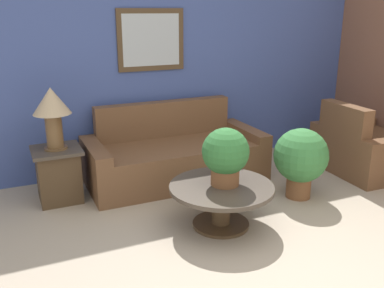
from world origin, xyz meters
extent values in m
plane|color=tan|center=(0.00, 0.00, 0.00)|extent=(20.00, 20.00, 0.00)
cube|color=#42569E|center=(0.00, 2.75, 1.30)|extent=(7.62, 0.06, 2.60)
cube|color=#4C3823|center=(-0.13, 2.70, 1.61)|extent=(0.83, 0.03, 0.73)
cube|color=#B2BCC6|center=(-0.13, 2.69, 1.61)|extent=(0.71, 0.01, 0.61)
cube|color=brown|center=(-0.05, 2.16, 0.23)|extent=(1.71, 0.94, 0.45)
cube|color=brown|center=(-0.05, 2.55, 0.67)|extent=(1.71, 0.16, 0.43)
cube|color=brown|center=(-0.99, 2.16, 0.28)|extent=(0.18, 0.94, 0.55)
cube|color=brown|center=(0.90, 2.16, 0.28)|extent=(0.18, 0.94, 0.55)
cube|color=brown|center=(2.27, 1.48, 0.23)|extent=(0.98, 0.79, 0.45)
cube|color=brown|center=(1.87, 1.50, 0.67)|extent=(0.19, 0.75, 0.43)
cube|color=brown|center=(2.29, 1.94, 0.28)|extent=(0.95, 0.22, 0.55)
cylinder|color=#4C3823|center=(-0.09, 0.93, 0.01)|extent=(0.53, 0.53, 0.03)
cylinder|color=#4C3823|center=(-0.09, 0.93, 0.20)|extent=(0.17, 0.17, 0.34)
cylinder|color=#473D33|center=(-0.09, 0.93, 0.39)|extent=(0.97, 0.97, 0.04)
cube|color=#4C3823|center=(-1.39, 2.15, 0.27)|extent=(0.42, 0.42, 0.54)
cube|color=#473D33|center=(-1.39, 2.15, 0.56)|extent=(0.50, 0.50, 0.03)
cylinder|color=brown|center=(-1.39, 2.15, 0.59)|extent=(0.24, 0.24, 0.02)
cylinder|color=brown|center=(-1.39, 2.15, 0.77)|extent=(0.17, 0.17, 0.35)
cone|color=tan|center=(-1.39, 2.15, 1.08)|extent=(0.38, 0.38, 0.27)
cylinder|color=brown|center=(-0.05, 0.94, 0.49)|extent=(0.26, 0.26, 0.16)
sphere|color=#2D6B33|center=(-0.05, 0.94, 0.73)|extent=(0.43, 0.43, 0.43)
cylinder|color=brown|center=(0.98, 1.17, 0.13)|extent=(0.26, 0.26, 0.26)
sphere|color=#387A3D|center=(0.98, 1.17, 0.48)|extent=(0.58, 0.58, 0.58)
camera|label=1|loc=(-1.83, -2.27, 1.95)|focal=40.00mm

